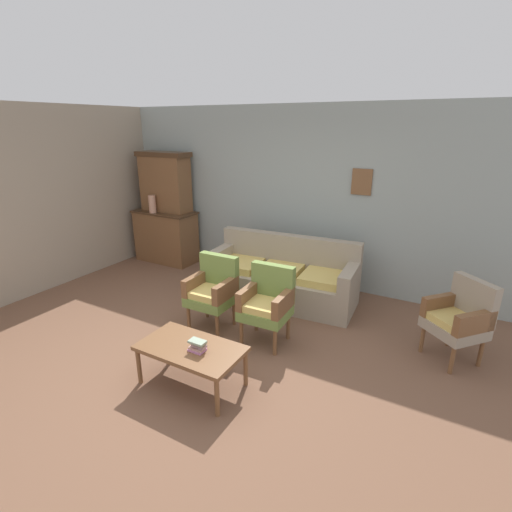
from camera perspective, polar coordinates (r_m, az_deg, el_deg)
ground_plane at (r=4.33m, az=-7.92°, el=-15.02°), size 7.68×7.68×0.00m
wall_back_with_decor at (r=5.98m, az=6.93°, el=8.73°), size 6.40×0.09×2.70m
wall_left_side at (r=6.24m, az=-33.17°, el=6.19°), size 0.06×5.20×2.70m
side_cabinet at (r=7.19m, az=-13.24°, el=2.89°), size 1.16×0.55×0.93m
cabinet_upper_hutch at (r=7.05m, az=-13.41°, el=10.76°), size 0.99×0.38×1.03m
vase_on_cabinet at (r=6.99m, az=-15.22°, el=7.49°), size 0.13×0.13×0.31m
floral_couch at (r=5.48m, az=3.87°, el=-3.36°), size 2.15×0.95×0.90m
armchair_by_doorway at (r=4.73m, az=-6.45°, el=-4.92°), size 0.53×0.50×0.90m
armchair_near_couch_end at (r=4.39m, az=1.69°, el=-6.80°), size 0.54×0.51×0.90m
wingback_chair_by_fireplace at (r=4.59m, az=28.10°, el=-8.00°), size 0.71×0.71×0.90m
coffee_table at (r=3.79m, az=-9.67°, el=-13.74°), size 1.00×0.56×0.42m
book_stack_on_table at (r=3.67m, az=-8.68°, el=-13.08°), size 0.17×0.11×0.11m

